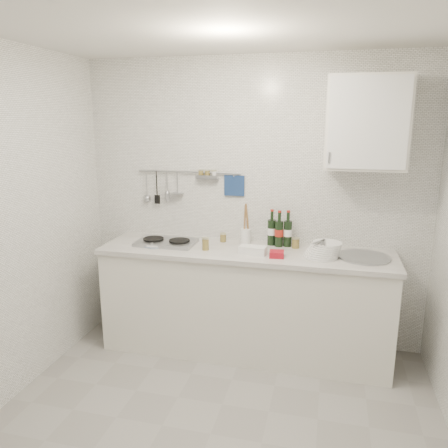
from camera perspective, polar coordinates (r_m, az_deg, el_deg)
name	(u,v)px	position (r m, az deg, el deg)	size (l,w,h in m)	color
floor	(211,434)	(3.13, -1.77, -25.72)	(3.00, 3.00, 0.00)	gray
ceiling	(207,14)	(2.48, -2.24, 25.67)	(3.00, 3.00, 0.00)	silver
back_wall	(252,204)	(3.86, 3.71, 2.62)	(3.00, 0.02, 2.50)	silver
counter	(245,304)	(3.82, 2.80, -10.34)	(2.44, 0.64, 0.96)	silver
wall_rail	(186,182)	(3.94, -4.93, 5.43)	(0.98, 0.09, 0.34)	#93969B
wall_cabinet	(367,123)	(3.56, 18.12, 12.43)	(0.60, 0.38, 0.70)	silver
plate_stack_hob	(157,244)	(3.81, -8.78, -2.54)	(0.25, 0.25, 0.02)	#44679B
plate_stack_sink	(324,250)	(3.53, 12.89, -3.31)	(0.30, 0.28, 0.12)	white
wine_bottles	(280,228)	(3.74, 7.26, -0.55)	(0.21, 0.10, 0.31)	black
butter_dish	(253,250)	(3.53, 3.80, -3.41)	(0.22, 0.11, 0.06)	white
strawberry_punnet	(277,254)	(3.47, 6.89, -3.92)	(0.11, 0.11, 0.05)	#AA1225
utensil_crock	(246,234)	(3.80, 2.85, -1.32)	(0.09, 0.09, 0.36)	white
jar_a	(223,237)	(3.87, -0.12, -1.75)	(0.06, 0.06, 0.08)	olive
jar_b	(296,243)	(3.72, 9.35, -2.44)	(0.07, 0.07, 0.09)	olive
jar_c	(318,245)	(3.73, 12.23, -2.75)	(0.06, 0.06, 0.06)	olive
jar_d	(205,244)	(3.62, -2.43, -2.60)	(0.06, 0.06, 0.11)	olive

